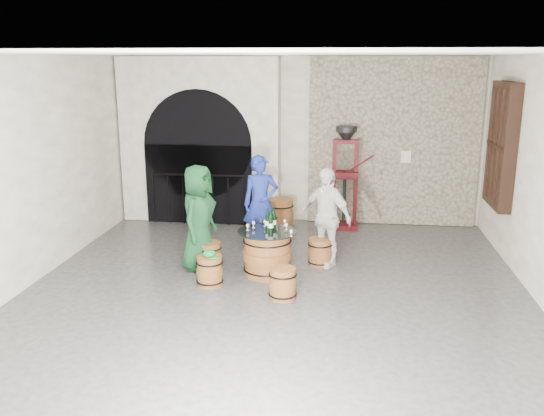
# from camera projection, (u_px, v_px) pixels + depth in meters

# --- Properties ---
(ground) EXTENTS (8.00, 8.00, 0.00)m
(ground) POSITION_uv_depth(u_px,v_px,m) (273.00, 299.00, 7.77)
(ground) COLOR #313134
(ground) RESTS_ON ground
(wall_back) EXTENTS (8.00, 0.00, 8.00)m
(wall_back) POSITION_uv_depth(u_px,v_px,m) (299.00, 140.00, 11.21)
(wall_back) COLOR white
(wall_back) RESTS_ON ground
(wall_front) EXTENTS (8.00, 0.00, 8.00)m
(wall_front) POSITION_uv_depth(u_px,v_px,m) (190.00, 318.00, 3.53)
(wall_front) COLOR white
(wall_front) RESTS_ON ground
(wall_left) EXTENTS (0.00, 8.00, 8.00)m
(wall_left) POSITION_uv_depth(u_px,v_px,m) (17.00, 176.00, 7.80)
(wall_left) COLOR white
(wall_left) RESTS_ON ground
(ceiling) EXTENTS (8.00, 8.00, 0.00)m
(ceiling) POSITION_uv_depth(u_px,v_px,m) (273.00, 54.00, 6.97)
(ceiling) COLOR beige
(ceiling) RESTS_ON wall_back
(stone_facing_panel) EXTENTS (3.20, 0.12, 3.18)m
(stone_facing_panel) POSITION_uv_depth(u_px,v_px,m) (393.00, 143.00, 10.93)
(stone_facing_panel) COLOR gray
(stone_facing_panel) RESTS_ON ground
(arched_opening) EXTENTS (3.10, 0.60, 3.19)m
(arched_opening) POSITION_uv_depth(u_px,v_px,m) (201.00, 141.00, 11.20)
(arched_opening) COLOR white
(arched_opening) RESTS_ON ground
(shuttered_window) EXTENTS (0.23, 1.10, 2.00)m
(shuttered_window) POSITION_uv_depth(u_px,v_px,m) (501.00, 145.00, 9.20)
(shuttered_window) COLOR black
(shuttered_window) RESTS_ON wall_right
(barrel_table) EXTENTS (0.88, 0.88, 0.68)m
(barrel_table) POSITION_uv_depth(u_px,v_px,m) (267.00, 253.00, 8.56)
(barrel_table) COLOR brown
(barrel_table) RESTS_ON ground
(barrel_stool_left) EXTENTS (0.39, 0.39, 0.43)m
(barrel_stool_left) POSITION_uv_depth(u_px,v_px,m) (209.00, 256.00, 8.81)
(barrel_stool_left) COLOR brown
(barrel_stool_left) RESTS_ON ground
(barrel_stool_far) EXTENTS (0.39, 0.39, 0.43)m
(barrel_stool_far) POSITION_uv_depth(u_px,v_px,m) (262.00, 242.00, 9.48)
(barrel_stool_far) COLOR brown
(barrel_stool_far) RESTS_ON ground
(barrel_stool_right) EXTENTS (0.39, 0.39, 0.43)m
(barrel_stool_right) POSITION_uv_depth(u_px,v_px,m) (320.00, 252.00, 8.99)
(barrel_stool_right) COLOR brown
(barrel_stool_right) RESTS_ON ground
(barrel_stool_near_right) EXTENTS (0.39, 0.39, 0.43)m
(barrel_stool_near_right) POSITION_uv_depth(u_px,v_px,m) (283.00, 284.00, 7.73)
(barrel_stool_near_right) COLOR brown
(barrel_stool_near_right) RESTS_ON ground
(barrel_stool_near_left) EXTENTS (0.39, 0.39, 0.43)m
(barrel_stool_near_left) POSITION_uv_depth(u_px,v_px,m) (210.00, 271.00, 8.19)
(barrel_stool_near_left) COLOR brown
(barrel_stool_near_left) RESTS_ON ground
(green_cap) EXTENTS (0.23, 0.18, 0.10)m
(green_cap) POSITION_uv_depth(u_px,v_px,m) (209.00, 254.00, 8.13)
(green_cap) COLOR #0B7E2A
(green_cap) RESTS_ON barrel_stool_near_left
(person_green) EXTENTS (0.65, 0.87, 1.62)m
(person_green) POSITION_uv_depth(u_px,v_px,m) (199.00, 218.00, 8.70)
(person_green) COLOR #103B1D
(person_green) RESTS_ON ground
(person_blue) EXTENTS (0.68, 0.54, 1.61)m
(person_blue) POSITION_uv_depth(u_px,v_px,m) (261.00, 203.00, 9.58)
(person_blue) COLOR navy
(person_blue) RESTS_ON ground
(person_white) EXTENTS (0.96, 0.82, 1.55)m
(person_white) POSITION_uv_depth(u_px,v_px,m) (326.00, 217.00, 8.88)
(person_white) COLOR silver
(person_white) RESTS_ON ground
(wine_bottle_left) EXTENTS (0.08, 0.08, 0.32)m
(wine_bottle_left) POSITION_uv_depth(u_px,v_px,m) (268.00, 221.00, 8.53)
(wine_bottle_left) COLOR black
(wine_bottle_left) RESTS_ON barrel_table
(wine_bottle_center) EXTENTS (0.08, 0.08, 0.32)m
(wine_bottle_center) POSITION_uv_depth(u_px,v_px,m) (271.00, 223.00, 8.40)
(wine_bottle_center) COLOR black
(wine_bottle_center) RESTS_ON barrel_table
(wine_bottle_right) EXTENTS (0.08, 0.08, 0.32)m
(wine_bottle_right) POSITION_uv_depth(u_px,v_px,m) (273.00, 220.00, 8.57)
(wine_bottle_right) COLOR black
(wine_bottle_right) RESTS_ON barrel_table
(tasting_glass_a) EXTENTS (0.05, 0.05, 0.10)m
(tasting_glass_a) POSITION_uv_depth(u_px,v_px,m) (248.00, 227.00, 8.50)
(tasting_glass_a) COLOR #C36225
(tasting_glass_a) RESTS_ON barrel_table
(tasting_glass_b) EXTENTS (0.05, 0.05, 0.10)m
(tasting_glass_b) POSITION_uv_depth(u_px,v_px,m) (286.00, 227.00, 8.53)
(tasting_glass_b) COLOR #C36225
(tasting_glass_b) RESTS_ON barrel_table
(tasting_glass_c) EXTENTS (0.05, 0.05, 0.10)m
(tasting_glass_c) POSITION_uv_depth(u_px,v_px,m) (265.00, 223.00, 8.71)
(tasting_glass_c) COLOR #C36225
(tasting_glass_c) RESTS_ON barrel_table
(tasting_glass_d) EXTENTS (0.05, 0.05, 0.10)m
(tasting_glass_d) POSITION_uv_depth(u_px,v_px,m) (285.00, 223.00, 8.74)
(tasting_glass_d) COLOR #C36225
(tasting_glass_d) RESTS_ON barrel_table
(tasting_glass_e) EXTENTS (0.05, 0.05, 0.10)m
(tasting_glass_e) POSITION_uv_depth(u_px,v_px,m) (291.00, 233.00, 8.21)
(tasting_glass_e) COLOR #C36225
(tasting_glass_e) RESTS_ON barrel_table
(tasting_glass_f) EXTENTS (0.05, 0.05, 0.10)m
(tasting_glass_f) POSITION_uv_depth(u_px,v_px,m) (254.00, 225.00, 8.63)
(tasting_glass_f) COLOR #C36225
(tasting_glass_f) RESTS_ON barrel_table
(side_barrel) EXTENTS (0.49, 0.49, 0.65)m
(side_barrel) POSITION_uv_depth(u_px,v_px,m) (280.00, 216.00, 10.61)
(side_barrel) COLOR brown
(side_barrel) RESTS_ON ground
(corking_press) EXTENTS (0.80, 0.45, 1.94)m
(corking_press) POSITION_uv_depth(u_px,v_px,m) (345.00, 170.00, 10.72)
(corking_press) COLOR #4C0C16
(corking_press) RESTS_ON ground
(control_box) EXTENTS (0.18, 0.10, 0.22)m
(control_box) POSITION_uv_depth(u_px,v_px,m) (406.00, 157.00, 10.88)
(control_box) COLOR silver
(control_box) RESTS_ON wall_back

